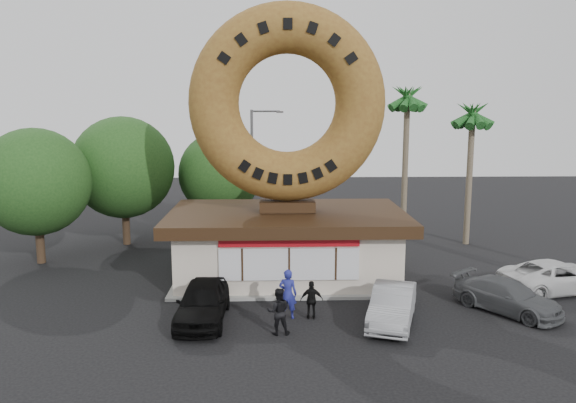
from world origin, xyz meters
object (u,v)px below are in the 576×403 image
(donut_shop, at_px, (287,242))
(car_black, at_px, (202,302))
(car_silver, at_px, (392,305))
(car_grey, at_px, (507,296))
(giant_donut, at_px, (287,103))
(person_right, at_px, (312,300))
(person_center, at_px, (278,311))
(street_lamp, at_px, (254,165))
(car_white, at_px, (557,276))
(person_left, at_px, (288,294))

(donut_shop, bearing_deg, car_black, -121.92)
(car_silver, bearing_deg, donut_shop, 141.43)
(car_silver, relative_size, car_grey, 0.98)
(giant_donut, relative_size, car_black, 2.01)
(donut_shop, xyz_separation_m, giant_donut, (0.00, 0.02, 6.57))
(car_black, distance_m, car_grey, 12.20)
(donut_shop, height_order, person_right, donut_shop)
(person_right, distance_m, car_grey, 7.97)
(donut_shop, relative_size, person_center, 6.43)
(street_lamp, relative_size, car_white, 1.57)
(person_left, height_order, person_right, person_left)
(person_center, xyz_separation_m, car_grey, (9.27, 2.00, -0.23))
(street_lamp, relative_size, car_silver, 1.84)
(street_lamp, height_order, car_silver, street_lamp)
(giant_donut, bearing_deg, car_grey, -28.83)
(person_center, distance_m, car_silver, 4.49)
(person_right, height_order, car_silver, person_right)
(car_black, height_order, car_white, car_black)
(giant_donut, bearing_deg, person_right, -81.41)
(car_white, bearing_deg, person_right, 91.58)
(car_black, relative_size, car_grey, 1.02)
(street_lamp, relative_size, car_black, 1.77)
(donut_shop, distance_m, street_lamp, 10.54)
(person_center, relative_size, car_white, 0.34)
(donut_shop, relative_size, car_silver, 2.58)
(person_center, height_order, car_white, person_center)
(person_center, distance_m, car_grey, 9.49)
(car_silver, bearing_deg, car_white, 40.68)
(giant_donut, xyz_separation_m, person_right, (0.81, -5.37, -7.58))
(person_left, relative_size, car_black, 0.43)
(person_right, bearing_deg, giant_donut, -79.26)
(donut_shop, bearing_deg, car_white, -11.40)
(giant_donut, xyz_separation_m, person_left, (-0.12, -5.24, -7.36))
(giant_donut, distance_m, car_silver, 10.37)
(street_lamp, distance_m, car_black, 16.02)
(street_lamp, distance_m, person_center, 17.26)
(person_center, bearing_deg, person_right, -134.78)
(person_left, distance_m, car_white, 12.45)
(person_left, bearing_deg, car_silver, -174.57)
(car_black, relative_size, car_silver, 1.04)
(street_lamp, xyz_separation_m, car_black, (-1.56, -15.50, -3.71))
(car_grey, bearing_deg, person_center, 155.17)
(street_lamp, bearing_deg, person_center, -85.43)
(street_lamp, distance_m, car_silver, 17.28)
(donut_shop, height_order, person_left, donut_shop)
(car_black, bearing_deg, car_silver, -1.50)
(person_left, relative_size, person_center, 1.13)
(car_white, bearing_deg, car_black, 88.15)
(person_left, bearing_deg, car_black, 18.77)
(street_lamp, height_order, person_right, street_lamp)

